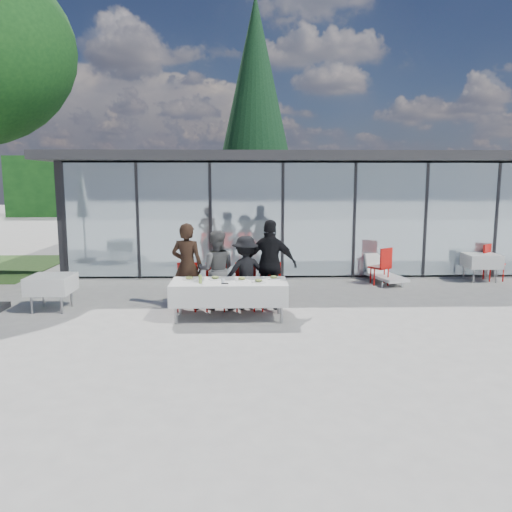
{
  "coord_description": "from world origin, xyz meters",
  "views": [
    {
      "loc": [
        -0.0,
        -9.39,
        2.71
      ],
      "look_at": [
        0.25,
        1.2,
        1.08
      ],
      "focal_mm": 35.0,
      "sensor_mm": 36.0,
      "label": 1
    }
  ],
  "objects_px": {
    "diner_b": "(216,270)",
    "diner_chair_c": "(246,284)",
    "diner_a": "(187,266)",
    "diner_chair_d": "(271,284)",
    "plate_c": "(242,279)",
    "folded_eyeglasses": "(225,283)",
    "plate_d": "(274,278)",
    "spare_table_right": "(480,261)",
    "plate_b": "(215,278)",
    "juice_bottle": "(200,279)",
    "plate_a": "(189,278)",
    "diner_chair_a": "(187,284)",
    "spare_chair_b": "(382,264)",
    "plate_extra": "(259,281)",
    "spare_table_left": "(51,284)",
    "spare_chair_a": "(491,260)",
    "lounger": "(383,273)",
    "dining_table": "(229,292)",
    "diner_chair_b": "(216,284)",
    "diner_d": "(271,265)",
    "conifer_tree": "(255,103)",
    "diner_c": "(246,273)"
  },
  "relations": [
    {
      "from": "plate_d",
      "to": "spare_chair_a",
      "type": "bearing_deg",
      "value": 29.49
    },
    {
      "from": "diner_chair_d",
      "to": "spare_chair_a",
      "type": "height_order",
      "value": "same"
    },
    {
      "from": "diner_chair_b",
      "to": "diner_chair_c",
      "type": "distance_m",
      "value": 0.62
    },
    {
      "from": "diner_b",
      "to": "diner_chair_c",
      "type": "bearing_deg",
      "value": 178.29
    },
    {
      "from": "diner_chair_a",
      "to": "diner_b",
      "type": "distance_m",
      "value": 0.67
    },
    {
      "from": "diner_chair_b",
      "to": "lounger",
      "type": "bearing_deg",
      "value": 31.78
    },
    {
      "from": "diner_chair_b",
      "to": "plate_extra",
      "type": "relative_size",
      "value": 3.57
    },
    {
      "from": "juice_bottle",
      "to": "plate_a",
      "type": "bearing_deg",
      "value": 124.98
    },
    {
      "from": "plate_c",
      "to": "diner_chair_c",
      "type": "bearing_deg",
      "value": 83.44
    },
    {
      "from": "spare_chair_a",
      "to": "diner_chair_d",
      "type": "bearing_deg",
      "value": -154.71
    },
    {
      "from": "diner_a",
      "to": "juice_bottle",
      "type": "xyz_separation_m",
      "value": [
        0.36,
        -0.96,
        -0.08
      ]
    },
    {
      "from": "diner_c",
      "to": "plate_d",
      "type": "xyz_separation_m",
      "value": [
        0.56,
        -0.57,
        -0.0
      ]
    },
    {
      "from": "diner_b",
      "to": "conifer_tree",
      "type": "xyz_separation_m",
      "value": [
        1.1,
        12.08,
        5.15
      ]
    },
    {
      "from": "conifer_tree",
      "to": "spare_table_left",
      "type": "bearing_deg",
      "value": -110.46
    },
    {
      "from": "diner_chair_c",
      "to": "plate_extra",
      "type": "distance_m",
      "value": 0.94
    },
    {
      "from": "diner_c",
      "to": "plate_a",
      "type": "height_order",
      "value": "diner_c"
    },
    {
      "from": "plate_d",
      "to": "conifer_tree",
      "type": "relative_size",
      "value": 0.03
    },
    {
      "from": "spare_table_left",
      "to": "spare_table_right",
      "type": "relative_size",
      "value": 1.0
    },
    {
      "from": "plate_extra",
      "to": "lounger",
      "type": "height_order",
      "value": "plate_extra"
    },
    {
      "from": "spare_table_right",
      "to": "diner_a",
      "type": "bearing_deg",
      "value": -159.85
    },
    {
      "from": "diner_a",
      "to": "plate_b",
      "type": "relative_size",
      "value": 6.68
    },
    {
      "from": "plate_b",
      "to": "diner_d",
      "type": "bearing_deg",
      "value": 27.38
    },
    {
      "from": "diner_chair_b",
      "to": "diner_c",
      "type": "distance_m",
      "value": 0.66
    },
    {
      "from": "plate_c",
      "to": "folded_eyeglasses",
      "type": "distance_m",
      "value": 0.47
    },
    {
      "from": "dining_table",
      "to": "spare_chair_b",
      "type": "height_order",
      "value": "spare_chair_b"
    },
    {
      "from": "diner_b",
      "to": "conifer_tree",
      "type": "relative_size",
      "value": 0.16
    },
    {
      "from": "diner_d",
      "to": "plate_a",
      "type": "distance_m",
      "value": 1.76
    },
    {
      "from": "juice_bottle",
      "to": "spare_table_right",
      "type": "xyz_separation_m",
      "value": [
        7.2,
        3.73,
        -0.28
      ]
    },
    {
      "from": "spare_table_left",
      "to": "diner_b",
      "type": "bearing_deg",
      "value": 0.96
    },
    {
      "from": "diner_d",
      "to": "diner_chair_a",
      "type": "bearing_deg",
      "value": 16.6
    },
    {
      "from": "spare_chair_b",
      "to": "lounger",
      "type": "bearing_deg",
      "value": 70.11
    },
    {
      "from": "diner_b",
      "to": "plate_b",
      "type": "distance_m",
      "value": 0.59
    },
    {
      "from": "diner_chair_b",
      "to": "spare_table_left",
      "type": "bearing_deg",
      "value": -179.37
    },
    {
      "from": "plate_b",
      "to": "juice_bottle",
      "type": "relative_size",
      "value": 1.69
    },
    {
      "from": "diner_chair_a",
      "to": "plate_extra",
      "type": "distance_m",
      "value": 1.73
    },
    {
      "from": "diner_a",
      "to": "plate_d",
      "type": "relative_size",
      "value": 6.68
    },
    {
      "from": "juice_bottle",
      "to": "spare_table_left",
      "type": "bearing_deg",
      "value": 164.14
    },
    {
      "from": "diner_a",
      "to": "diner_chair_d",
      "type": "height_order",
      "value": "diner_a"
    },
    {
      "from": "plate_a",
      "to": "plate_c",
      "type": "relative_size",
      "value": 1.0
    },
    {
      "from": "plate_a",
      "to": "lounger",
      "type": "bearing_deg",
      "value": 34.15
    },
    {
      "from": "spare_table_left",
      "to": "spare_chair_a",
      "type": "xyz_separation_m",
      "value": [
        10.71,
        2.94,
        -0.02
      ]
    },
    {
      "from": "spare_chair_b",
      "to": "juice_bottle",
      "type": "bearing_deg",
      "value": -143.44
    },
    {
      "from": "diner_chair_c",
      "to": "spare_table_right",
      "type": "bearing_deg",
      "value": 23.8
    },
    {
      "from": "spare_table_left",
      "to": "dining_table",
      "type": "bearing_deg",
      "value": -10.83
    },
    {
      "from": "spare_table_left",
      "to": "conifer_tree",
      "type": "height_order",
      "value": "conifer_tree"
    },
    {
      "from": "diner_chair_a",
      "to": "plate_c",
      "type": "distance_m",
      "value": 1.34
    },
    {
      "from": "diner_chair_a",
      "to": "spare_chair_b",
      "type": "relative_size",
      "value": 1.0
    },
    {
      "from": "diner_chair_d",
      "to": "plate_c",
      "type": "height_order",
      "value": "diner_chair_d"
    },
    {
      "from": "diner_chair_b",
      "to": "folded_eyeglasses",
      "type": "height_order",
      "value": "diner_chair_b"
    },
    {
      "from": "plate_b",
      "to": "spare_chair_b",
      "type": "distance_m",
      "value": 5.07
    }
  ]
}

